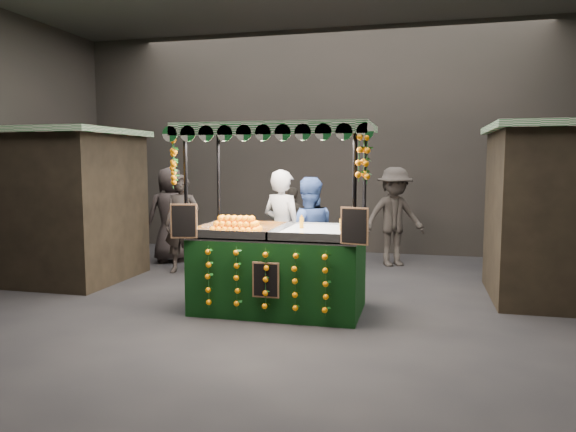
# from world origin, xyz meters

# --- Properties ---
(ground) EXTENTS (12.00, 12.00, 0.00)m
(ground) POSITION_xyz_m (0.00, 0.00, 0.00)
(ground) COLOR black
(ground) RESTS_ON ground
(market_hall) EXTENTS (12.10, 10.10, 5.05)m
(market_hall) POSITION_xyz_m (0.00, 0.00, 3.38)
(market_hall) COLOR black
(market_hall) RESTS_ON ground
(neighbour_stall_left) EXTENTS (3.00, 2.20, 2.60)m
(neighbour_stall_left) POSITION_xyz_m (-4.40, 1.00, 1.31)
(neighbour_stall_left) COLOR black
(neighbour_stall_left) RESTS_ON ground
(juice_stall) EXTENTS (2.62, 1.54, 2.54)m
(juice_stall) POSITION_xyz_m (0.08, -0.08, 0.79)
(juice_stall) COLOR black
(juice_stall) RESTS_ON ground
(vendor_grey) EXTENTS (0.83, 0.70, 1.92)m
(vendor_grey) POSITION_xyz_m (-0.15, 1.01, 0.96)
(vendor_grey) COLOR gray
(vendor_grey) RESTS_ON ground
(vendor_blue) EXTENTS (1.05, 0.92, 1.81)m
(vendor_blue) POSITION_xyz_m (0.27, 0.94, 0.91)
(vendor_blue) COLOR navy
(vendor_blue) RESTS_ON ground
(shopper_0) EXTENTS (0.70, 0.49, 1.81)m
(shopper_0) POSITION_xyz_m (-2.31, 1.98, 0.91)
(shopper_0) COLOR #2A2522
(shopper_0) RESTS_ON ground
(shopper_1) EXTENTS (1.18, 1.20, 1.95)m
(shopper_1) POSITION_xyz_m (3.68, 2.87, 0.97)
(shopper_1) COLOR black
(shopper_1) RESTS_ON ground
(shopper_2) EXTENTS (0.96, 0.52, 1.56)m
(shopper_2) POSITION_xyz_m (-0.45, 2.97, 0.78)
(shopper_2) COLOR #2B2723
(shopper_2) RESTS_ON ground
(shopper_3) EXTENTS (1.45, 1.21, 1.94)m
(shopper_3) POSITION_xyz_m (1.45, 3.58, 0.97)
(shopper_3) COLOR #2C2724
(shopper_3) RESTS_ON ground
(shopper_4) EXTENTS (1.12, 1.09, 1.94)m
(shopper_4) POSITION_xyz_m (-3.00, 2.90, 0.97)
(shopper_4) COLOR #2B2423
(shopper_4) RESTS_ON ground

